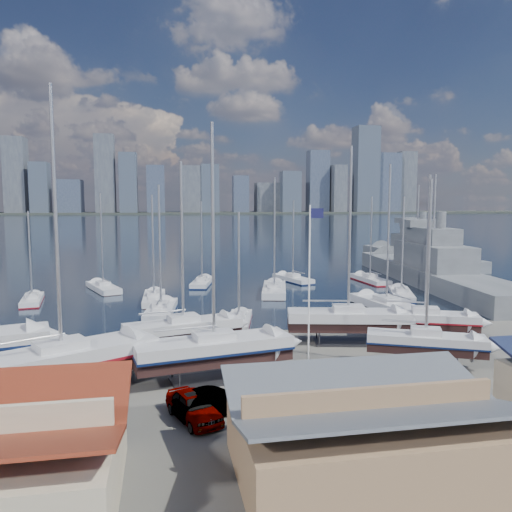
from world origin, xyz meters
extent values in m
plane|color=#605E59|center=(0.00, -10.00, 0.00)|extent=(1400.00, 1400.00, 0.00)
cube|color=#182538|center=(0.00, 300.00, -0.15)|extent=(1400.00, 600.00, 0.40)
cube|color=#2D332D|center=(0.00, 560.00, 1.10)|extent=(1400.00, 80.00, 2.20)
cube|color=#595E66|center=(-168.55, 559.47, 44.11)|extent=(22.49, 24.47, 83.83)
cube|color=#3D4756|center=(-141.97, 552.31, 30.18)|extent=(19.55, 21.83, 55.97)
cube|color=#475166|center=(-111.19, 558.58, 20.77)|extent=(26.03, 30.49, 37.14)
cube|color=#595E66|center=(-70.96, 546.95, 46.02)|extent=(21.60, 16.58, 87.63)
cube|color=#3D4756|center=(-45.38, 548.38, 36.00)|extent=(19.42, 28.42, 67.60)
cube|color=#475166|center=(-15.00, 551.59, 29.25)|extent=(20.24, 23.80, 54.09)
cube|color=#595E66|center=(25.78, 548.33, 29.20)|extent=(24.62, 19.72, 54.00)
cube|color=#3D4756|center=(47.64, 546.55, 30.18)|extent=(20.75, 17.93, 55.97)
cube|color=#475166|center=(84.09, 544.87, 23.71)|extent=(18.36, 16.25, 43.03)
cube|color=#595E66|center=(120.24, 563.78, 20.05)|extent=(28.49, 22.03, 35.69)
cube|color=#3D4756|center=(145.71, 546.00, 26.75)|extent=(23.34, 17.87, 49.11)
cube|color=#475166|center=(184.98, 560.84, 40.18)|extent=(25.35, 19.79, 75.95)
cube|color=#595E66|center=(208.39, 554.33, 31.04)|extent=(17.00, 27.45, 57.67)
cube|color=#3D4756|center=(245.53, 554.25, 55.22)|extent=(29.28, 24.05, 106.04)
cube|color=#475166|center=(277.54, 563.71, 39.40)|extent=(30.82, 28.37, 74.41)
cube|color=#595E66|center=(307.39, 565.54, 40.94)|extent=(21.74, 17.03, 77.48)
cube|color=#8C6B4C|center=(0.00, -26.00, 1.50)|extent=(12.00, 8.00, 3.00)
cube|color=slate|center=(0.00, -26.00, 3.54)|extent=(12.60, 8.40, 1.27)
cube|color=#2D2D33|center=(-15.49, -13.69, 0.08)|extent=(7.29, 5.91, 0.16)
cube|color=black|center=(-15.49, -13.69, 1.68)|extent=(11.96, 8.42, 0.97)
cube|color=#BBBBBF|center=(-15.49, -13.69, 2.65)|extent=(12.20, 8.86, 0.97)
cube|color=maroon|center=(-15.49, -13.69, 2.21)|extent=(12.33, 8.95, 0.19)
cube|color=#BBBBBF|center=(-15.49, -13.69, 3.38)|extent=(3.63, 3.25, 0.50)
cylinder|color=#B2B2B7|center=(-15.49, -13.69, 11.30)|extent=(0.22, 0.22, 16.32)
cube|color=#2D2D33|center=(-7.49, -5.85, 0.08)|extent=(5.68, 3.67, 0.16)
cube|color=black|center=(-7.49, -5.85, 1.58)|extent=(9.78, 4.66, 0.76)
cube|color=#BBBBBF|center=(-7.49, -5.85, 2.34)|extent=(9.88, 5.04, 0.76)
cube|color=#BBBBBF|center=(-7.49, -5.85, 2.97)|extent=(2.71, 2.16, 0.50)
cylinder|color=#B2B2B7|center=(-7.49, -5.85, 9.15)|extent=(0.22, 0.22, 12.85)
cube|color=#2D2D33|center=(-5.67, -12.51, 0.08)|extent=(6.39, 3.80, 0.16)
cube|color=black|center=(-5.67, -12.51, 1.64)|extent=(11.18, 4.55, 0.87)
cube|color=#BBBBBF|center=(-5.67, -12.51, 2.51)|extent=(11.26, 5.00, 0.87)
cube|color=#0C183E|center=(-5.67, -12.51, 2.11)|extent=(11.38, 5.05, 0.17)
cube|color=#BBBBBF|center=(-5.67, -12.51, 3.19)|extent=(3.01, 2.30, 0.50)
cylinder|color=#B2B2B7|center=(-5.67, -12.51, 10.29)|extent=(0.22, 0.22, 14.70)
cube|color=#2D2D33|center=(6.88, -5.52, 0.08)|extent=(6.23, 3.83, 0.16)
cube|color=black|center=(6.88, -5.52, 1.62)|extent=(10.85, 4.68, 0.84)
cube|color=#BBBBBF|center=(6.88, -5.52, 2.47)|extent=(10.94, 5.12, 0.84)
cube|color=#BBBBBF|center=(6.88, -5.52, 3.14)|extent=(2.95, 2.29, 0.50)
cylinder|color=#B2B2B7|center=(6.88, -5.52, 10.01)|extent=(0.22, 0.22, 14.25)
cube|color=#2D2D33|center=(10.12, -12.91, 0.08)|extent=(5.14, 3.90, 0.16)
cube|color=black|center=(10.12, -12.91, 1.54)|extent=(8.57, 5.40, 0.68)
cube|color=#BBBBBF|center=(10.12, -12.91, 2.22)|extent=(8.72, 5.72, 0.68)
cube|color=#0C183E|center=(10.12, -12.91, 1.91)|extent=(8.80, 5.78, 0.14)
cube|color=#BBBBBF|center=(10.12, -12.91, 2.81)|extent=(2.53, 2.19, 0.50)
cylinder|color=#B2B2B7|center=(10.12, -12.91, 8.30)|extent=(0.22, 0.22, 11.48)
cube|color=#2D2D33|center=(13.77, -6.34, 0.08)|extent=(5.42, 3.97, 0.16)
cube|color=black|center=(13.77, -6.34, 1.56)|extent=(9.11, 5.39, 0.72)
cube|color=#BBBBBF|center=(13.77, -6.34, 2.28)|extent=(9.25, 5.74, 0.72)
cube|color=maroon|center=(13.77, -6.34, 1.95)|extent=(9.35, 5.80, 0.14)
cube|color=#BBBBBF|center=(13.77, -6.34, 2.89)|extent=(2.65, 2.25, 0.50)
cylinder|color=#B2B2B7|center=(13.77, -6.34, 8.69)|extent=(0.22, 0.22, 12.11)
cube|color=black|center=(-25.00, 18.58, -0.20)|extent=(2.98, 8.06, 0.63)
cube|color=#BBBBBF|center=(-25.00, 18.58, 0.43)|extent=(3.31, 8.11, 0.63)
cube|color=maroon|center=(-25.00, 18.58, 0.14)|extent=(3.34, 8.19, 0.13)
cube|color=#BBBBBF|center=(-25.00, 18.58, 0.99)|extent=(1.59, 2.14, 0.50)
cylinder|color=#B2B2B7|center=(-25.00, 18.58, 6.06)|extent=(0.22, 0.22, 10.63)
cube|color=black|center=(-17.33, 25.95, -0.25)|extent=(5.51, 9.68, 0.76)
cube|color=#BBBBBF|center=(-17.33, 25.95, 0.51)|extent=(5.88, 9.82, 0.76)
cube|color=#BBBBBF|center=(-17.33, 25.95, 1.14)|extent=(2.34, 2.79, 0.50)
cylinder|color=#B2B2B7|center=(-17.33, 25.95, 7.30)|extent=(0.22, 0.22, 12.82)
cube|color=black|center=(-9.32, 9.24, -0.27)|extent=(3.54, 10.13, 0.79)
cube|color=#BBBBBF|center=(-9.32, 9.24, 0.53)|extent=(3.96, 10.18, 0.79)
cube|color=#0C183E|center=(-9.32, 9.24, 0.16)|extent=(4.00, 10.28, 0.16)
cube|color=#BBBBBF|center=(-9.32, 9.24, 1.17)|extent=(1.95, 2.66, 0.50)
cylinder|color=#B2B2B7|center=(-9.32, 9.24, 7.61)|extent=(0.22, 0.22, 13.38)
cube|color=black|center=(-10.18, 16.49, -0.25)|extent=(2.35, 9.28, 0.74)
cube|color=#BBBBBF|center=(-10.18, 16.49, 0.49)|extent=(2.74, 9.29, 0.74)
cube|color=#BBBBBF|center=(-10.18, 16.49, 1.11)|extent=(1.59, 2.34, 0.50)
cylinder|color=#B2B2B7|center=(-10.18, 16.49, 7.10)|extent=(0.22, 0.22, 12.48)
cube|color=black|center=(-3.24, 28.19, -0.23)|extent=(4.02, 8.97, 0.70)
cube|color=#BBBBBF|center=(-3.24, 28.19, 0.47)|extent=(4.37, 9.05, 0.70)
cube|color=#0C183E|center=(-3.24, 28.19, 0.15)|extent=(4.42, 9.14, 0.14)
cube|color=#BBBBBF|center=(-3.24, 28.19, 1.07)|extent=(1.93, 2.46, 0.50)
cylinder|color=#B2B2B7|center=(-3.24, 28.19, 6.71)|extent=(0.22, 0.22, 11.78)
cube|color=black|center=(-1.52, 2.94, -0.20)|extent=(3.66, 8.14, 0.63)
cube|color=#BBBBBF|center=(-1.52, 2.94, 0.43)|extent=(3.98, 8.22, 0.63)
cube|color=maroon|center=(-1.52, 2.94, 0.14)|extent=(4.02, 8.30, 0.13)
cube|color=#BBBBBF|center=(-1.52, 2.94, 1.00)|extent=(1.75, 2.23, 0.50)
cylinder|color=#B2B2B7|center=(-1.52, 2.94, 6.09)|extent=(0.22, 0.22, 10.69)
cube|color=black|center=(5.89, 19.31, -0.30)|extent=(5.10, 11.24, 0.87)
cube|color=#BBBBBF|center=(5.89, 19.31, 0.57)|extent=(5.55, 11.35, 0.87)
cube|color=#BBBBBF|center=(5.89, 19.31, 1.26)|extent=(2.43, 3.09, 0.50)
cylinder|color=#B2B2B7|center=(5.89, 19.31, 8.39)|extent=(0.22, 0.22, 14.76)
cube|color=black|center=(11.14, 29.17, -0.23)|extent=(4.53, 9.06, 0.71)
cube|color=#BBBBBF|center=(11.14, 29.17, 0.47)|extent=(4.89, 9.17, 0.71)
cube|color=#0C183E|center=(11.14, 29.17, 0.15)|extent=(4.94, 9.26, 0.14)
cube|color=#BBBBBF|center=(11.14, 29.17, 1.08)|extent=(2.05, 2.54, 0.50)
cylinder|color=#B2B2B7|center=(11.14, 29.17, 6.79)|extent=(0.22, 0.22, 11.92)
cube|color=black|center=(16.37, 6.81, -0.32)|extent=(4.64, 11.86, 0.93)
cube|color=#BBBBBF|center=(16.37, 6.81, 0.61)|extent=(5.12, 11.94, 0.93)
cube|color=#BBBBBF|center=(16.37, 6.81, 1.32)|extent=(2.40, 3.18, 0.50)
cylinder|color=#B2B2B7|center=(16.37, 6.81, 8.88)|extent=(0.22, 0.22, 15.62)
cube|color=black|center=(21.60, 13.47, -0.24)|extent=(5.24, 9.30, 0.73)
cube|color=#BBBBBF|center=(21.60, 13.47, 0.49)|extent=(5.59, 9.44, 0.73)
cube|color=#0C183E|center=(21.60, 13.47, 0.15)|extent=(5.65, 9.53, 0.15)
cube|color=#BBBBBF|center=(21.60, 13.47, 1.10)|extent=(2.24, 2.67, 0.50)
cylinder|color=#B2B2B7|center=(21.60, 13.47, 7.01)|extent=(0.22, 0.22, 12.31)
cube|color=black|center=(22.78, 26.16, -0.25)|extent=(2.77, 9.35, 0.74)
cube|color=#BBBBBF|center=(22.78, 26.16, 0.49)|extent=(3.16, 9.38, 0.74)
cube|color=maroon|center=(22.78, 26.16, 0.15)|extent=(3.19, 9.47, 0.15)
cube|color=#BBBBBF|center=(22.78, 26.16, 1.11)|extent=(1.69, 2.40, 0.50)
cylinder|color=#B2B2B7|center=(22.78, 26.16, 7.10)|extent=(0.22, 0.22, 12.47)
cube|color=slate|center=(31.34, 22.79, 0.48)|extent=(12.74, 48.27, 4.30)
cube|color=slate|center=(31.34, 22.79, 4.43)|extent=(7.87, 17.27, 3.60)
cube|color=slate|center=(31.34, 22.79, 7.43)|extent=(5.58, 9.98, 2.40)
cube|color=slate|center=(31.86, 27.53, 9.13)|extent=(5.83, 5.32, 1.20)
cylinder|color=#B2B2B7|center=(31.34, 22.79, 12.63)|extent=(0.30, 0.30, 8.00)
cube|color=slate|center=(43.61, 50.09, 0.40)|extent=(7.92, 38.68, 3.46)
cube|color=slate|center=(43.61, 50.09, 3.93)|extent=(5.54, 13.67, 3.60)
cube|color=slate|center=(43.61, 50.09, 6.93)|extent=(4.04, 7.85, 2.40)
cube|color=slate|center=(43.43, 53.93, 8.63)|extent=(4.48, 4.04, 1.20)
cylinder|color=#B2B2B7|center=(43.61, 50.09, 12.13)|extent=(0.30, 0.30, 8.00)
imported|color=gray|center=(-7.48, -18.78, 0.81)|extent=(3.47, 5.14, 1.62)
imported|color=gray|center=(-6.25, -18.38, 0.78)|extent=(5.04, 3.17, 1.57)
imported|color=gray|center=(-3.20, -21.65, 0.65)|extent=(3.17, 5.07, 1.31)
imported|color=gray|center=(3.78, -20.24, 0.65)|extent=(2.81, 4.81, 1.31)
cylinder|color=white|center=(1.48, -11.44, 6.08)|extent=(0.12, 0.12, 12.17)
cube|color=#13143D|center=(1.99, -11.44, 11.56)|extent=(1.01, 0.05, 0.71)
camera|label=1|loc=(-9.08, -46.22, 12.25)|focal=35.00mm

